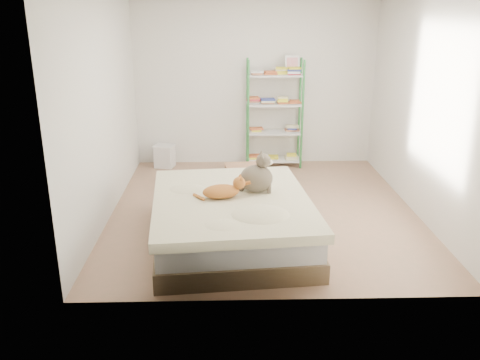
{
  "coord_description": "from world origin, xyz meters",
  "views": [
    {
      "loc": [
        -0.46,
        -5.99,
        2.46
      ],
      "look_at": [
        -0.31,
        -0.64,
        0.62
      ],
      "focal_mm": 38.0,
      "sensor_mm": 36.0,
      "label": 1
    }
  ],
  "objects_px": {
    "bed": "(232,220)",
    "cardboard_box": "(247,180)",
    "grey_cat": "(256,173)",
    "shelf_unit": "(275,113)",
    "orange_cat": "(221,190)",
    "white_bin": "(165,156)"
  },
  "relations": [
    {
      "from": "bed",
      "to": "grey_cat",
      "type": "distance_m",
      "value": 0.58
    },
    {
      "from": "bed",
      "to": "white_bin",
      "type": "height_order",
      "value": "bed"
    },
    {
      "from": "white_bin",
      "to": "bed",
      "type": "bearing_deg",
      "value": -69.56
    },
    {
      "from": "bed",
      "to": "white_bin",
      "type": "xyz_separation_m",
      "value": [
        -1.04,
        2.79,
        -0.08
      ]
    },
    {
      "from": "shelf_unit",
      "to": "white_bin",
      "type": "bearing_deg",
      "value": -178.99
    },
    {
      "from": "cardboard_box",
      "to": "white_bin",
      "type": "height_order",
      "value": "cardboard_box"
    },
    {
      "from": "orange_cat",
      "to": "grey_cat",
      "type": "distance_m",
      "value": 0.45
    },
    {
      "from": "white_bin",
      "to": "grey_cat",
      "type": "bearing_deg",
      "value": -63.31
    },
    {
      "from": "grey_cat",
      "to": "cardboard_box",
      "type": "bearing_deg",
      "value": 3.34
    },
    {
      "from": "bed",
      "to": "orange_cat",
      "type": "relative_size",
      "value": 4.74
    },
    {
      "from": "cardboard_box",
      "to": "grey_cat",
      "type": "bearing_deg",
      "value": -94.27
    },
    {
      "from": "bed",
      "to": "orange_cat",
      "type": "xyz_separation_m",
      "value": [
        -0.11,
        -0.01,
        0.36
      ]
    },
    {
      "from": "bed",
      "to": "grey_cat",
      "type": "xyz_separation_m",
      "value": [
        0.27,
        0.18,
        0.48
      ]
    },
    {
      "from": "grey_cat",
      "to": "shelf_unit",
      "type": "distance_m",
      "value": 2.68
    },
    {
      "from": "orange_cat",
      "to": "grey_cat",
      "type": "relative_size",
      "value": 1.06
    },
    {
      "from": "grey_cat",
      "to": "shelf_unit",
      "type": "relative_size",
      "value": 0.25
    },
    {
      "from": "shelf_unit",
      "to": "grey_cat",
      "type": "bearing_deg",
      "value": -99.51
    },
    {
      "from": "orange_cat",
      "to": "white_bin",
      "type": "height_order",
      "value": "orange_cat"
    },
    {
      "from": "white_bin",
      "to": "orange_cat",
      "type": "bearing_deg",
      "value": -71.65
    },
    {
      "from": "bed",
      "to": "cardboard_box",
      "type": "xyz_separation_m",
      "value": [
        0.23,
        1.53,
        -0.06
      ]
    },
    {
      "from": "cardboard_box",
      "to": "white_bin",
      "type": "xyz_separation_m",
      "value": [
        -1.27,
        1.26,
        -0.02
      ]
    },
    {
      "from": "grey_cat",
      "to": "white_bin",
      "type": "relative_size",
      "value": 1.19
    }
  ]
}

